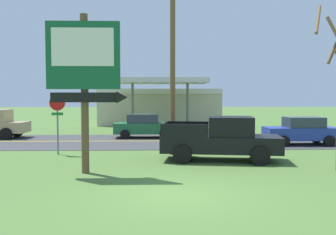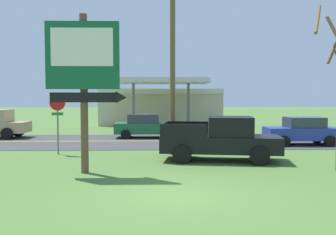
{
  "view_description": "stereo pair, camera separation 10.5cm",
  "coord_description": "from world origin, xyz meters",
  "px_view_note": "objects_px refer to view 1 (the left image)",
  "views": [
    {
      "loc": [
        -0.54,
        -10.55,
        2.85
      ],
      "look_at": [
        0.0,
        8.0,
        1.8
      ],
      "focal_mm": 39.75,
      "sensor_mm": 36.0,
      "label": 1
    },
    {
      "loc": [
        -0.44,
        -10.55,
        2.85
      ],
      "look_at": [
        0.0,
        8.0,
        1.8
      ],
      "focal_mm": 39.75,
      "sensor_mm": 36.0,
      "label": 2
    }
  ],
  "objects_px": {
    "pickup_black_parked_on_lawn": "(222,139)",
    "utility_pole": "(173,55)",
    "car_green_near_lane": "(145,126)",
    "motel_sign": "(85,69)",
    "gas_station": "(160,105)",
    "car_blue_mid_lane": "(301,131)",
    "stop_sign": "(57,113)"
  },
  "relations": [
    {
      "from": "car_green_near_lane",
      "to": "gas_station",
      "type": "bearing_deg",
      "value": 84.86
    },
    {
      "from": "stop_sign",
      "to": "utility_pole",
      "type": "distance_m",
      "value": 6.32
    },
    {
      "from": "gas_station",
      "to": "pickup_black_parked_on_lawn",
      "type": "xyz_separation_m",
      "value": [
        2.62,
        -21.77,
        -0.98
      ]
    },
    {
      "from": "stop_sign",
      "to": "car_green_near_lane",
      "type": "relative_size",
      "value": 0.7
    },
    {
      "from": "utility_pole",
      "to": "gas_station",
      "type": "relative_size",
      "value": 0.77
    },
    {
      "from": "motel_sign",
      "to": "stop_sign",
      "type": "distance_m",
      "value": 5.46
    },
    {
      "from": "stop_sign",
      "to": "utility_pole",
      "type": "relative_size",
      "value": 0.32
    },
    {
      "from": "stop_sign",
      "to": "utility_pole",
      "type": "bearing_deg",
      "value": -1.77
    },
    {
      "from": "motel_sign",
      "to": "pickup_black_parked_on_lawn",
      "type": "height_order",
      "value": "motel_sign"
    },
    {
      "from": "utility_pole",
      "to": "car_blue_mid_lane",
      "type": "xyz_separation_m",
      "value": [
        7.75,
        3.41,
        -4.05
      ]
    },
    {
      "from": "motel_sign",
      "to": "car_blue_mid_lane",
      "type": "bearing_deg",
      "value": 35.28
    },
    {
      "from": "utility_pole",
      "to": "pickup_black_parked_on_lawn",
      "type": "distance_m",
      "value": 4.8
    },
    {
      "from": "car_blue_mid_lane",
      "to": "car_green_near_lane",
      "type": "bearing_deg",
      "value": 156.89
    },
    {
      "from": "gas_station",
      "to": "motel_sign",
      "type": "bearing_deg",
      "value": -96.71
    },
    {
      "from": "car_green_near_lane",
      "to": "utility_pole",
      "type": "bearing_deg",
      "value": -77.64
    },
    {
      "from": "gas_station",
      "to": "car_blue_mid_lane",
      "type": "xyz_separation_m",
      "value": [
        8.24,
        -16.55,
        -1.11
      ]
    },
    {
      "from": "utility_pole",
      "to": "car_blue_mid_lane",
      "type": "relative_size",
      "value": 2.19
    },
    {
      "from": "motel_sign",
      "to": "gas_station",
      "type": "bearing_deg",
      "value": 83.29
    },
    {
      "from": "stop_sign",
      "to": "gas_station",
      "type": "distance_m",
      "value": 20.45
    },
    {
      "from": "motel_sign",
      "to": "pickup_black_parked_on_lawn",
      "type": "relative_size",
      "value": 1.08
    },
    {
      "from": "pickup_black_parked_on_lawn",
      "to": "car_green_near_lane",
      "type": "height_order",
      "value": "pickup_black_parked_on_lawn"
    },
    {
      "from": "car_green_near_lane",
      "to": "stop_sign",
      "type": "bearing_deg",
      "value": -119.0
    },
    {
      "from": "pickup_black_parked_on_lawn",
      "to": "utility_pole",
      "type": "bearing_deg",
      "value": 139.73
    },
    {
      "from": "gas_station",
      "to": "car_blue_mid_lane",
      "type": "relative_size",
      "value": 2.86
    },
    {
      "from": "car_green_near_lane",
      "to": "car_blue_mid_lane",
      "type": "height_order",
      "value": "same"
    },
    {
      "from": "pickup_black_parked_on_lawn",
      "to": "car_green_near_lane",
      "type": "xyz_separation_m",
      "value": [
        -3.75,
        9.21,
        -0.13
      ]
    },
    {
      "from": "utility_pole",
      "to": "car_green_near_lane",
      "type": "distance_m",
      "value": 8.6
    },
    {
      "from": "pickup_black_parked_on_lawn",
      "to": "car_green_near_lane",
      "type": "relative_size",
      "value": 1.29
    },
    {
      "from": "motel_sign",
      "to": "utility_pole",
      "type": "xyz_separation_m",
      "value": [
        3.37,
        4.45,
        1.04
      ]
    },
    {
      "from": "utility_pole",
      "to": "car_blue_mid_lane",
      "type": "bearing_deg",
      "value": 23.78
    },
    {
      "from": "gas_station",
      "to": "car_blue_mid_lane",
      "type": "height_order",
      "value": "gas_station"
    },
    {
      "from": "motel_sign",
      "to": "pickup_black_parked_on_lawn",
      "type": "bearing_deg",
      "value": 25.77
    }
  ]
}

